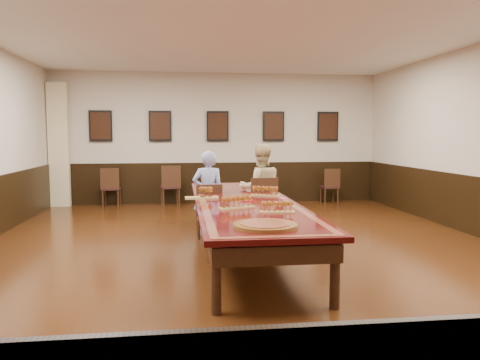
{
  "coord_description": "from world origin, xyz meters",
  "views": [
    {
      "loc": [
        -0.89,
        -6.61,
        1.7
      ],
      "look_at": [
        0.0,
        0.5,
        1.0
      ],
      "focal_mm": 35.0,
      "sensor_mm": 36.0,
      "label": 1
    }
  ],
  "objects": [
    {
      "name": "floor",
      "position": [
        0.0,
        0.0,
        -0.01
      ],
      "size": [
        8.0,
        10.0,
        0.02
      ],
      "primitive_type": "cube",
      "color": "black",
      "rests_on": "ground"
    },
    {
      "name": "ceiling",
      "position": [
        0.0,
        0.0,
        3.21
      ],
      "size": [
        8.0,
        10.0,
        0.02
      ],
      "primitive_type": "cube",
      "color": "white",
      "rests_on": "floor"
    },
    {
      "name": "wall_back",
      "position": [
        0.0,
        5.01,
        1.6
      ],
      "size": [
        8.0,
        0.02,
        3.2
      ],
      "primitive_type": "cube",
      "color": "beige",
      "rests_on": "floor"
    },
    {
      "name": "wall_front",
      "position": [
        0.0,
        -5.01,
        1.6
      ],
      "size": [
        8.0,
        0.02,
        3.2
      ],
      "primitive_type": "cube",
      "color": "beige",
      "rests_on": "floor"
    },
    {
      "name": "chair_man",
      "position": [
        -0.46,
        1.04,
        0.45
      ],
      "size": [
        0.43,
        0.46,
        0.9
      ],
      "primitive_type": null,
      "rotation": [
        0.0,
        0.0,
        3.16
      ],
      "color": "black",
      "rests_on": "floor"
    },
    {
      "name": "chair_woman",
      "position": [
        0.46,
        1.2,
        0.49
      ],
      "size": [
        0.48,
        0.52,
        0.98
      ],
      "primitive_type": null,
      "rotation": [
        0.0,
        0.0,
        3.19
      ],
      "color": "black",
      "rests_on": "floor"
    },
    {
      "name": "spare_chair_a",
      "position": [
        -2.55,
        4.68,
        0.46
      ],
      "size": [
        0.43,
        0.47,
        0.91
      ],
      "primitive_type": null,
      "rotation": [
        0.0,
        0.0,
        3.14
      ],
      "color": "black",
      "rests_on": "floor"
    },
    {
      "name": "spare_chair_b",
      "position": [
        -1.17,
        4.63,
        0.48
      ],
      "size": [
        0.52,
        0.56,
        0.97
      ],
      "primitive_type": null,
      "rotation": [
        0.0,
        0.0,
        3.3
      ],
      "color": "black",
      "rests_on": "floor"
    },
    {
      "name": "spare_chair_c",
      "position": [
        1.21,
        4.61,
        0.44
      ],
      "size": [
        0.48,
        0.51,
        0.88
      ],
      "primitive_type": null,
      "rotation": [
        0.0,
        0.0,
        2.98
      ],
      "color": "black",
      "rests_on": "floor"
    },
    {
      "name": "spare_chair_d",
      "position": [
        2.75,
        4.57,
        0.43
      ],
      "size": [
        0.41,
        0.45,
        0.86
      ],
      "primitive_type": null,
      "rotation": [
        0.0,
        0.0,
        3.17
      ],
      "color": "black",
      "rests_on": "floor"
    },
    {
      "name": "person_man",
      "position": [
        -0.46,
        1.14,
        0.72
      ],
      "size": [
        0.53,
        0.35,
        1.43
      ],
      "primitive_type": "imported",
      "rotation": [
        0.0,
        0.0,
        3.16
      ],
      "color": "#4B63BD",
      "rests_on": "floor"
    },
    {
      "name": "person_woman",
      "position": [
        0.46,
        1.31,
        0.77
      ],
      "size": [
        0.79,
        0.63,
        1.53
      ],
      "primitive_type": "imported",
      "rotation": [
        0.0,
        0.0,
        3.19
      ],
      "color": "#D8C187",
      "rests_on": "floor"
    },
    {
      "name": "pink_phone",
      "position": [
        0.6,
        0.13,
        0.76
      ],
      "size": [
        0.12,
        0.16,
        0.01
      ],
      "primitive_type": "cube",
      "rotation": [
        0.0,
        0.0,
        0.4
      ],
      "color": "#F5519A",
      "rests_on": "conference_table"
    },
    {
      "name": "curtain",
      "position": [
        -3.75,
        4.82,
        1.45
      ],
      "size": [
        0.45,
        0.18,
        2.9
      ],
      "primitive_type": "cube",
      "color": "beige",
      "rests_on": "floor"
    },
    {
      "name": "wainscoting",
      "position": [
        0.0,
        0.0,
        0.5
      ],
      "size": [
        8.0,
        10.0,
        1.0
      ],
      "color": "black",
      "rests_on": "floor"
    },
    {
      "name": "conference_table",
      "position": [
        0.0,
        0.0,
        0.61
      ],
      "size": [
        1.4,
        5.0,
        0.76
      ],
      "color": "black",
      "rests_on": "floor"
    },
    {
      "name": "posters",
      "position": [
        0.0,
        4.94,
        1.9
      ],
      "size": [
        6.14,
        0.04,
        0.74
      ],
      "color": "black",
      "rests_on": "wall_back"
    },
    {
      "name": "flight_a",
      "position": [
        -0.58,
        0.26,
        0.84
      ],
      "size": [
        0.5,
        0.16,
        0.18
      ],
      "color": "#AB8848",
      "rests_on": "conference_table"
    },
    {
      "name": "flight_b",
      "position": [
        0.38,
        0.43,
        0.83
      ],
      "size": [
        0.45,
        0.3,
        0.16
      ],
      "color": "#AB8848",
      "rests_on": "conference_table"
    },
    {
      "name": "flight_c",
      "position": [
        -0.2,
        -0.72,
        0.83
      ],
      "size": [
        0.49,
        0.33,
        0.18
      ],
      "color": "#AB8848",
      "rests_on": "conference_table"
    },
    {
      "name": "flight_d",
      "position": [
        0.26,
        -1.1,
        0.82
      ],
      "size": [
        0.42,
        0.15,
        0.15
      ],
      "color": "#AB8848",
      "rests_on": "conference_table"
    },
    {
      "name": "red_plate_grp",
      "position": [
        0.02,
        -0.08,
        0.76
      ],
      "size": [
        0.18,
        0.18,
        0.02
      ],
      "color": "red",
      "rests_on": "conference_table"
    },
    {
      "name": "carved_platter",
      "position": [
        -0.05,
        -1.98,
        0.77
      ],
      "size": [
        0.71,
        0.71,
        0.05
      ],
      "color": "#552F11",
      "rests_on": "conference_table"
    }
  ]
}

